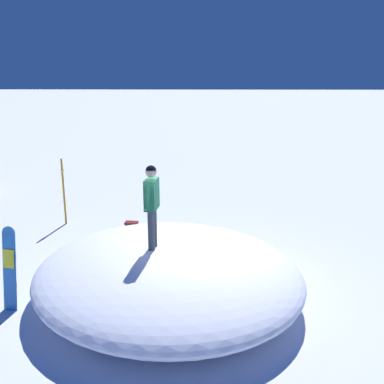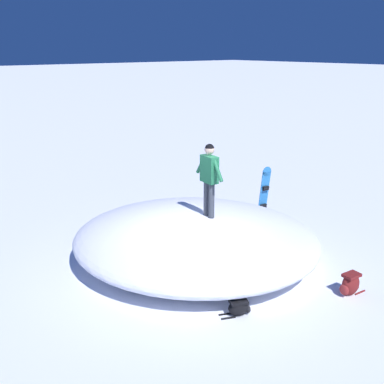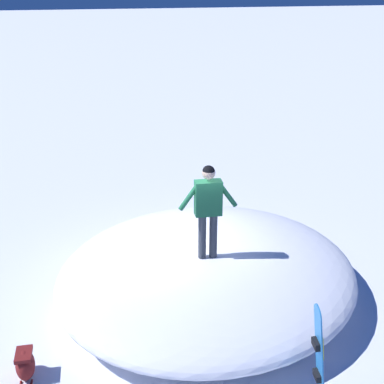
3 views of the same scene
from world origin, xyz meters
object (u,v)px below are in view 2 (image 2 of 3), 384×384
at_px(snowboarder_standing, 209,174).
at_px(backpack_near, 350,284).
at_px(snowboard_primary_upright, 264,194).
at_px(backpack_far, 239,307).

height_order(snowboarder_standing, backpack_near, snowboarder_standing).
bearing_deg(backpack_near, snowboarder_standing, 16.65).
xyz_separation_m(snowboarder_standing, snowboard_primary_upright, (0.68, -2.72, -1.20)).
bearing_deg(snowboard_primary_upright, snowboarder_standing, 104.06).
bearing_deg(backpack_far, backpack_near, -112.05).
bearing_deg(backpack_near, backpack_far, 67.95).
height_order(snowboard_primary_upright, backpack_far, snowboard_primary_upright).
height_order(backpack_near, backpack_far, backpack_near).
relative_size(snowboarder_standing, backpack_near, 2.69).
bearing_deg(backpack_far, snowboarder_standing, -29.34).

